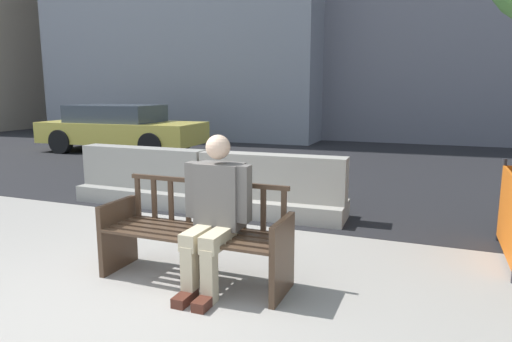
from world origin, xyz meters
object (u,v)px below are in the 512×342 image
car_taxi_near (121,128)px  street_bench (195,238)px  seated_person (215,209)px  jersey_barrier_left (144,180)px  jersey_barrier_centre (272,191)px

car_taxi_near → street_bench: bearing=-48.4°
seated_person → car_taxi_near: size_ratio=0.29×
jersey_barrier_left → car_taxi_near: bearing=130.7°
seated_person → jersey_barrier_left: seated_person is taller
seated_person → car_taxi_near: seated_person is taller
street_bench → jersey_barrier_left: street_bench is taller
jersey_barrier_left → seated_person: bearing=-44.5°
jersey_barrier_left → car_taxi_near: size_ratio=0.45×
car_taxi_near → seated_person: bearing=-47.6°
street_bench → jersey_barrier_centre: size_ratio=0.84×
seated_person → car_taxi_near: (-6.30, 6.91, -0.03)m
jersey_barrier_centre → car_taxi_near: 7.57m
car_taxi_near → jersey_barrier_left: bearing=-49.3°
jersey_barrier_centre → jersey_barrier_left: size_ratio=1.01×
seated_person → jersey_barrier_left: size_ratio=0.65×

